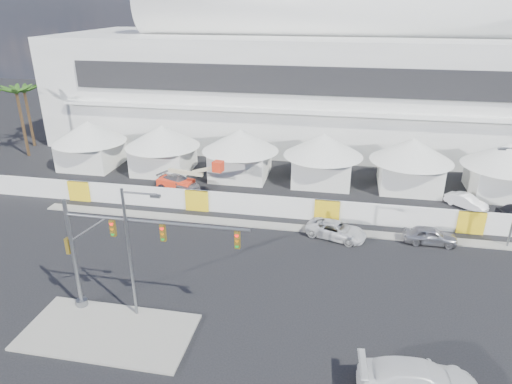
% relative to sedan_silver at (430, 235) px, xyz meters
% --- Properties ---
extents(ground, '(160.00, 160.00, 0.00)m').
position_rel_sedan_silver_xyz_m(ground, '(-14.42, -11.96, -0.71)').
color(ground, black).
rests_on(ground, ground).
extents(median_island, '(10.00, 5.00, 0.15)m').
position_rel_sedan_silver_xyz_m(median_island, '(-20.42, -14.96, -0.64)').
color(median_island, gray).
rests_on(median_island, ground).
extents(far_curb, '(80.00, 1.20, 0.12)m').
position_rel_sedan_silver_xyz_m(far_curb, '(5.58, 0.54, -0.65)').
color(far_curb, gray).
rests_on(far_curb, ground).
extents(stadium, '(80.00, 24.80, 21.98)m').
position_rel_sedan_silver_xyz_m(stadium, '(-5.71, 29.55, 8.74)').
color(stadium, silver).
rests_on(stadium, ground).
extents(tent_row, '(53.40, 8.40, 5.40)m').
position_rel_sedan_silver_xyz_m(tent_row, '(-13.92, 12.04, 2.44)').
color(tent_row, silver).
rests_on(tent_row, ground).
extents(hoarding_fence, '(70.00, 0.25, 2.00)m').
position_rel_sedan_silver_xyz_m(hoarding_fence, '(-8.42, 2.54, 0.29)').
color(hoarding_fence, white).
rests_on(hoarding_fence, ground).
extents(palm_cluster, '(10.60, 10.60, 8.55)m').
position_rel_sedan_silver_xyz_m(palm_cluster, '(-47.88, 17.55, 6.17)').
color(palm_cluster, '#47331E').
rests_on(palm_cluster, ground).
extents(sedan_silver, '(1.69, 4.18, 1.42)m').
position_rel_sedan_silver_xyz_m(sedan_silver, '(0.00, 0.00, 0.00)').
color(sedan_silver, '#A2A2A7').
rests_on(sedan_silver, ground).
extents(pickup_curb, '(3.67, 5.42, 1.38)m').
position_rel_sedan_silver_xyz_m(pickup_curb, '(-7.49, -0.44, -0.02)').
color(pickup_curb, silver).
rests_on(pickup_curb, ground).
extents(pickup_near, '(2.87, 6.21, 1.76)m').
position_rel_sedan_silver_xyz_m(pickup_near, '(-2.98, -16.23, 0.17)').
color(pickup_near, white).
rests_on(pickup_near, ground).
extents(lot_car_a, '(3.58, 3.81, 1.28)m').
position_rel_sedan_silver_xyz_m(lot_car_a, '(4.45, 7.90, -0.07)').
color(lot_car_a, white).
rests_on(lot_car_a, ground).
extents(lot_car_c, '(3.82, 5.32, 1.43)m').
position_rel_sedan_silver_xyz_m(lot_car_c, '(-23.87, 7.08, 0.00)').
color(lot_car_c, '#9C9BA0').
rests_on(lot_car_c, ground).
extents(traffic_mast, '(11.43, 0.72, 7.43)m').
position_rel_sedan_silver_xyz_m(traffic_mast, '(-20.82, -12.96, 3.65)').
color(traffic_mast, gray).
rests_on(traffic_mast, median_island).
extents(streetlight_median, '(2.34, 0.23, 8.46)m').
position_rel_sedan_silver_xyz_m(streetlight_median, '(-19.22, -13.09, 4.29)').
color(streetlight_median, slate).
rests_on(streetlight_median, median_island).
extents(boom_lift, '(7.46, 2.30, 3.71)m').
position_rel_sedan_silver_xyz_m(boom_lift, '(-23.47, 6.97, 0.29)').
color(boom_lift, red).
rests_on(boom_lift, ground).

